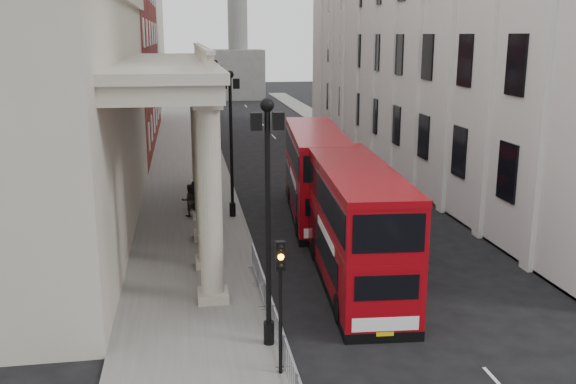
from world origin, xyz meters
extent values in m
cube|color=slate|center=(-3.00, 30.00, 0.06)|extent=(6.00, 140.00, 0.12)
cube|color=slate|center=(13.50, 30.00, 0.06)|extent=(3.00, 140.00, 0.12)
cube|color=slate|center=(-0.05, 30.00, 0.07)|extent=(0.20, 140.00, 0.14)
cube|color=#A8A08D|center=(-10.50, 18.00, 6.00)|extent=(9.00, 28.00, 12.00)
cube|color=maroon|center=(-10.50, 48.00, 11.00)|extent=(9.00, 32.00, 22.00)
cube|color=#A8A08D|center=(-10.50, 80.00, 10.00)|extent=(9.00, 30.00, 20.00)
cube|color=silver|center=(16.00, 32.00, 12.50)|extent=(8.00, 55.00, 25.00)
cube|color=#60605E|center=(6.00, 92.00, 4.00)|extent=(8.00, 8.00, 8.00)
cylinder|color=black|center=(-0.60, 4.00, 0.52)|extent=(0.36, 0.36, 0.80)
cylinder|color=black|center=(-0.60, 4.00, 4.12)|extent=(0.18, 0.18, 8.00)
sphere|color=black|center=(-0.60, 4.00, 8.22)|extent=(0.44, 0.44, 0.44)
cube|color=black|center=(-0.25, 4.00, 7.72)|extent=(0.35, 0.35, 0.55)
cube|color=black|center=(-0.95, 4.00, 7.72)|extent=(0.35, 0.35, 0.55)
cylinder|color=black|center=(-0.60, 20.00, 0.52)|extent=(0.36, 0.36, 0.80)
cylinder|color=black|center=(-0.60, 20.00, 4.12)|extent=(0.18, 0.18, 8.00)
sphere|color=black|center=(-0.60, 20.00, 8.22)|extent=(0.44, 0.44, 0.44)
cube|color=black|center=(-0.25, 20.00, 7.72)|extent=(0.35, 0.35, 0.55)
cube|color=black|center=(-0.95, 20.00, 7.72)|extent=(0.35, 0.35, 0.55)
cylinder|color=black|center=(-0.60, 36.00, 0.52)|extent=(0.36, 0.36, 0.80)
cylinder|color=black|center=(-0.60, 36.00, 4.12)|extent=(0.18, 0.18, 8.00)
sphere|color=black|center=(-0.60, 36.00, 8.22)|extent=(0.44, 0.44, 0.44)
cube|color=black|center=(-0.25, 36.00, 7.72)|extent=(0.35, 0.35, 0.55)
cube|color=black|center=(-0.95, 36.00, 7.72)|extent=(0.35, 0.35, 0.55)
cylinder|color=black|center=(-0.50, 2.00, 1.82)|extent=(0.12, 0.12, 3.40)
cube|color=black|center=(-0.50, 2.00, 3.97)|extent=(0.28, 0.22, 0.90)
sphere|color=black|center=(-0.50, 1.87, 4.27)|extent=(0.18, 0.18, 0.18)
sphere|color=orange|center=(-0.50, 1.87, 3.97)|extent=(0.18, 0.18, 0.18)
sphere|color=black|center=(-0.50, 1.87, 3.67)|extent=(0.18, 0.18, 0.18)
cube|color=gray|center=(-0.35, 1.05, 0.67)|extent=(0.50, 2.30, 1.10)
cube|color=gray|center=(-0.35, 3.40, 0.67)|extent=(0.50, 2.30, 1.10)
cube|color=gray|center=(-0.35, 5.75, 0.67)|extent=(0.50, 2.30, 1.10)
cube|color=gray|center=(-0.35, 8.10, 0.67)|extent=(0.50, 2.30, 1.10)
cube|color=gray|center=(-0.35, 10.45, 0.67)|extent=(0.50, 2.30, 1.10)
cube|color=maroon|center=(3.79, 9.41, 1.50)|extent=(3.61, 11.83, 2.22)
cube|color=maroon|center=(3.79, 9.41, 3.81)|extent=(3.61, 11.83, 1.94)
cube|color=maroon|center=(3.79, 9.41, 4.92)|extent=(3.66, 11.88, 0.28)
cube|color=black|center=(3.79, 9.41, 0.19)|extent=(3.63, 11.84, 0.39)
cube|color=black|center=(3.79, 9.41, 1.78)|extent=(3.51, 9.62, 1.11)
cube|color=black|center=(3.79, 9.41, 3.92)|extent=(3.63, 11.17, 1.22)
cube|color=white|center=(3.37, 3.60, 0.72)|extent=(2.33, 0.23, 0.50)
cube|color=yellow|center=(3.37, 3.59, 0.36)|extent=(0.61, 0.09, 0.14)
cylinder|color=black|center=(2.24, 5.45, 0.56)|extent=(0.43, 1.13, 1.11)
cylinder|color=black|center=(4.75, 5.27, 0.56)|extent=(0.43, 1.13, 1.11)
cylinder|color=black|center=(2.73, 12.21, 0.56)|extent=(0.43, 1.13, 1.11)
cylinder|color=black|center=(5.23, 12.03, 0.56)|extent=(0.43, 1.13, 1.11)
cube|color=#9B070E|center=(4.26, 19.87, 1.50)|extent=(3.95, 11.90, 2.23)
cube|color=#9B070E|center=(4.26, 19.87, 3.81)|extent=(3.95, 11.90, 1.95)
cube|color=#9B070E|center=(4.26, 19.87, 4.92)|extent=(4.00, 11.95, 0.28)
cube|color=black|center=(4.26, 19.87, 0.19)|extent=(3.97, 11.91, 0.39)
cube|color=black|center=(4.26, 19.87, 1.78)|extent=(3.79, 9.70, 1.11)
cube|color=black|center=(4.26, 19.87, 3.92)|extent=(3.95, 11.25, 1.22)
cube|color=white|center=(3.67, 14.07, 0.72)|extent=(2.33, 0.30, 0.50)
cube|color=yellow|center=(3.67, 14.05, 0.36)|extent=(0.61, 0.11, 0.14)
cylinder|color=black|center=(2.60, 15.95, 0.56)|extent=(0.47, 1.14, 1.11)
cylinder|color=black|center=(5.10, 15.70, 0.56)|extent=(0.47, 1.14, 1.11)
cylinder|color=black|center=(3.28, 22.70, 0.56)|extent=(0.47, 1.14, 1.11)
cylinder|color=black|center=(5.79, 22.45, 0.56)|extent=(0.47, 1.14, 1.11)
imported|color=black|center=(-2.36, 14.76, 1.04)|extent=(0.80, 0.71, 1.84)
imported|color=#282420|center=(-3.05, 20.45, 1.06)|extent=(1.06, 0.91, 1.88)
imported|color=black|center=(-2.70, 21.97, 0.98)|extent=(0.84, 0.55, 1.72)
camera|label=1|loc=(-3.15, -15.82, 10.33)|focal=40.00mm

